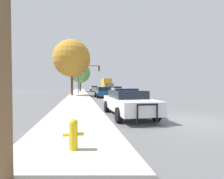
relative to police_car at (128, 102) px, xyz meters
name	(u,v)px	position (x,y,z in m)	size (l,w,h in m)	color
ground_plane	(187,121)	(2.35, -1.82, -0.75)	(110.00, 110.00, 0.00)	#565659
sidewalk_left	(75,124)	(-2.75, -1.82, -0.69)	(3.00, 110.00, 0.13)	#BCB7AD
police_car	(128,102)	(0.00, 0.00, 0.00)	(2.12, 5.16, 1.47)	white
fire_hydrant	(73,133)	(-2.70, -4.88, -0.23)	(0.49, 0.22, 0.75)	gold
traffic_light	(87,73)	(-1.31, 21.74, 2.96)	(3.87, 0.35, 5.05)	#424247
car_background_midblock	(103,92)	(0.48, 13.76, -0.02)	(2.09, 3.98, 1.39)	navy
car_background_oncoming	(117,89)	(5.15, 26.86, -0.03)	(2.00, 4.67, 1.32)	#B7B7BC
car_background_distant	(94,88)	(1.12, 37.23, -0.01)	(1.95, 3.99, 1.37)	silver
box_truck	(107,84)	(4.93, 40.00, 1.04)	(2.59, 7.83, 3.39)	slate
tree_sidewalk_far	(80,73)	(-2.51, 33.47, 3.78)	(4.85, 4.85, 6.84)	#4C3823
tree_sidewalk_mid	(72,58)	(-3.73, 17.27, 4.80)	(5.46, 5.46, 8.16)	#4C3823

